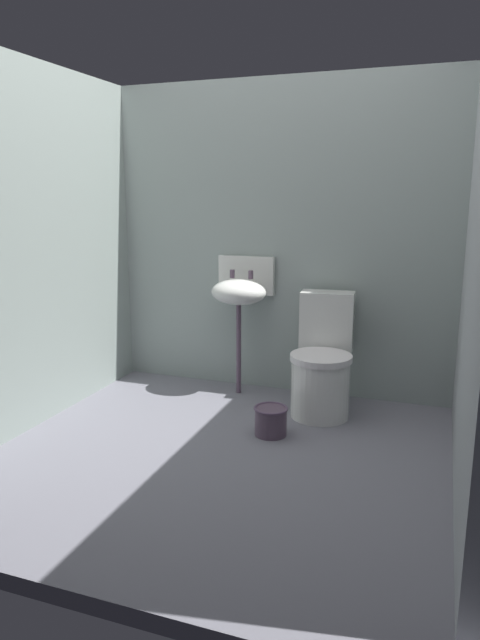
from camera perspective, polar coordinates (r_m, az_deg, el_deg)
ground_plane at (r=3.37m, az=-1.64°, el=-13.35°), size 2.88×2.62×0.08m
wall_back at (r=4.15m, az=4.16°, el=7.99°), size 2.88×0.10×2.21m
wall_left at (r=3.80m, az=-19.72°, el=6.88°), size 0.10×2.42×2.21m
toilet_near_wall at (r=3.82m, az=8.23°, el=-4.51°), size 0.43×0.62×0.78m
sink at (r=4.07m, az=-0.01°, el=2.93°), size 0.42×0.35×0.99m
bucket at (r=3.50m, az=3.10°, el=-9.97°), size 0.21×0.21×0.18m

